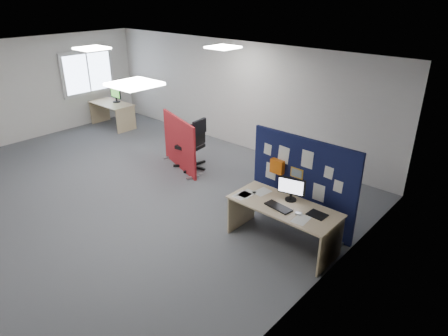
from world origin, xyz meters
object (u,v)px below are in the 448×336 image
Objects in this scene: second_desk at (113,109)px; monitor_second at (116,94)px; main_desk at (285,213)px; office_chair at (194,141)px; monitor_main at (291,188)px; navy_divider at (301,183)px; red_divider at (179,144)px.

second_desk is 2.91× the size of monitor_second.
main_desk is 1.49× the size of office_chair.
monitor_main is 7.41m from second_desk.
main_desk is 4.02× the size of monitor_main.
navy_divider is 1.41× the size of second_desk.
monitor_second reaches higher than second_desk.
monitor_main is 7.39m from monitor_second.
navy_divider reaches higher than red_divider.
navy_divider reaches higher than office_chair.
monitor_main is 0.28× the size of red_divider.
main_desk is at bearing -79.89° from navy_divider.
navy_divider reaches higher than main_desk.
office_chair is at bearing 160.74° from main_desk.
second_desk is (-7.26, 1.68, -0.02)m from main_desk.
monitor_main is 0.31× the size of second_desk.
navy_divider is at bearing -6.16° from monitor_second.
monitor_main is 0.90× the size of monitor_second.
monitor_second is at bearing -174.94° from red_divider.
red_divider is 3.84m from monitor_second.
navy_divider is 7.20m from monitor_second.
monitor_second is at bearing 72.73° from second_desk.
monitor_main is at bearing 6.17° from red_divider.
navy_divider reaches higher than second_desk.
navy_divider is 4.53× the size of monitor_main.
navy_divider reaches higher than monitor_second.
monitor_main reaches higher than second_desk.
office_chair is (-3.22, 1.12, 0.12)m from main_desk.
main_desk is 0.42m from monitor_main.
red_divider is 3.20× the size of monitor_second.
office_chair reaches higher than main_desk.
main_desk is 1.14× the size of red_divider.
monitor_second is (-7.20, 1.64, 0.02)m from monitor_main.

